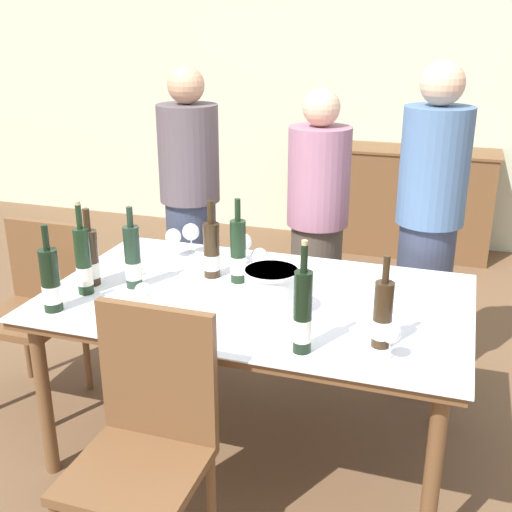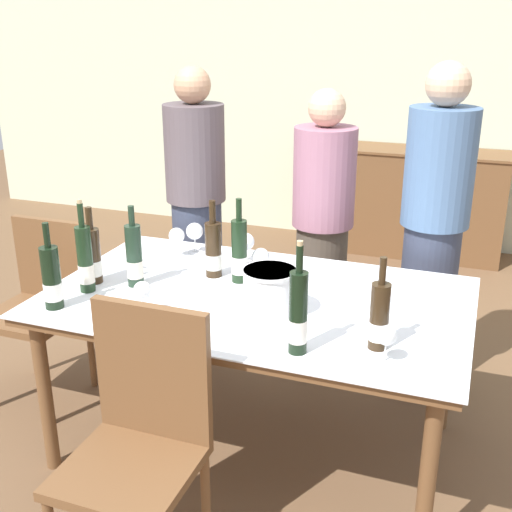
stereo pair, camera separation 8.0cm
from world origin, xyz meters
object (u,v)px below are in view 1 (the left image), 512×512
Objects in this scene: sideboard_cabinet at (395,200)px; person_guest_right at (428,234)px; wine_bottle_0 at (51,282)px; wine_bottle_3 at (303,314)px; wine_bottle_7 at (383,316)px; wine_bottle_6 at (212,251)px; ice_bucket at (271,291)px; chair_left_end at (37,300)px; person_host at (191,215)px; wine_glass_5 at (191,233)px; wine_glass_1 at (259,258)px; person_guest_left at (317,232)px; wine_bottle_1 at (133,259)px; wine_glass_4 at (243,243)px; wine_bottle_2 at (90,259)px; wine_bottle_4 at (238,253)px; dining_table at (256,310)px; wine_bottle_5 at (83,263)px; chair_near_front at (147,433)px; wine_glass_3 at (391,335)px; wine_glass_2 at (173,238)px; wine_glass_0 at (143,293)px.

person_guest_right is (0.38, -2.09, 0.41)m from sideboard_cabinet.
wine_bottle_0 is 1.03m from wine_bottle_3.
wine_bottle_6 is at bearing 152.52° from wine_bottle_7.
ice_bucket is 1.34m from chair_left_end.
wine_glass_5 is at bearing -66.09° from person_host.
person_guest_left is at bearing 81.97° from wine_glass_1.
wine_bottle_1 is at bearing 158.23° from wine_bottle_3.
wine_glass_4 is at bearing -114.20° from person_guest_left.
sideboard_cabinet is at bearing 71.79° from wine_bottle_2.
ice_bucket is 0.58× the size of wine_bottle_4.
wine_bottle_5 reaches higher than dining_table.
person_host is at bearing 108.31° from chair_near_front.
person_guest_right reaches higher than wine_bottle_0.
wine_bottle_0 is 0.37m from wine_bottle_1.
person_guest_right reaches higher than ice_bucket.
person_guest_left is at bearing 170.03° from person_guest_right.
sideboard_cabinet is 2.16m from person_guest_right.
person_host is at bearing -173.25° from person_guest_left.
chair_left_end is 0.54× the size of person_guest_right.
wine_glass_3 is at bearing -14.80° from wine_bottle_1.
wine_bottle_6 reaches higher than wine_glass_4.
chair_near_front is (0.56, -0.57, -0.33)m from wine_bottle_5.
chair_left_end is at bearing 169.95° from ice_bucket.
wine_glass_1 is 0.49m from wine_glass_2.
wine_glass_1 is at bearing 30.55° from wine_bottle_5.
wine_bottle_1 is at bearing -143.51° from person_guest_right.
wine_bottle_5 reaches higher than sideboard_cabinet.
wine_bottle_5 reaches higher than wine_glass_0.
wine_bottle_7 is at bearing -37.56° from wine_glass_1.
wine_glass_2 is 0.96× the size of wine_glass_5.
person_guest_left is (0.52, 0.50, -0.10)m from wine_glass_5.
wine_bottle_5 is 2.73× the size of wine_glass_2.
person_host is 0.71m from person_guest_left.
wine_bottle_0 reaches higher than wine_bottle_2.
wine_glass_1 reaches higher than sideboard_cabinet.
wine_bottle_7 is at bearing -42.04° from person_host.
chair_left_end reaches higher than wine_glass_3.
wine_bottle_4 is at bearing 62.76° from wine_glass_0.
wine_bottle_7 is 0.90m from chair_near_front.
wine_bottle_3 is 0.25× the size of person_guest_right.
wine_glass_0 is at bearing -100.86° from sideboard_cabinet.
person_guest_left is at bearing 113.22° from wine_bottle_7.
wine_bottle_5 reaches higher than wine_bottle_7.
wine_bottle_0 is at bearing -170.11° from wine_glass_0.
wine_bottle_6 is 0.23m from wine_glass_4.
person_host is at bearing -113.84° from sideboard_cabinet.
wine_glass_5 is (0.26, 0.78, -0.02)m from wine_bottle_0.
wine_bottle_2 is at bearing -115.64° from wine_glass_2.
person_guest_right reaches higher than wine_bottle_3.
person_host is (-1.25, 1.19, -0.04)m from wine_glass_3.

